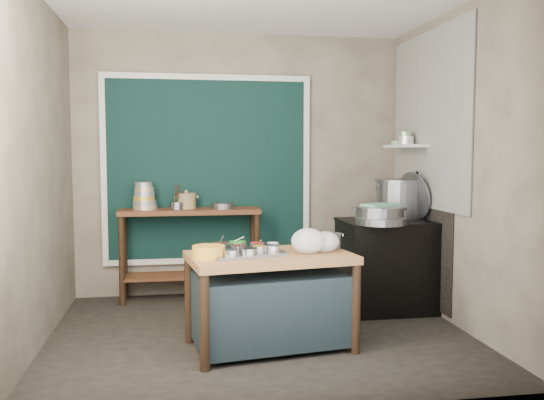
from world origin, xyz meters
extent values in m
cube|color=black|center=(0.00, 0.00, -0.01)|extent=(3.50, 3.00, 0.02)
cube|color=gray|center=(0.00, 1.51, 1.40)|extent=(3.50, 0.02, 2.80)
cube|color=gray|center=(-1.76, 0.00, 1.40)|extent=(0.02, 3.00, 2.80)
cube|color=gray|center=(1.76, 0.00, 1.40)|extent=(0.02, 3.00, 2.80)
cube|color=black|center=(-0.35, 1.47, 1.35)|extent=(2.10, 0.02, 1.90)
cube|color=#B2B2AA|center=(1.74, 0.55, 1.85)|extent=(0.02, 1.70, 1.70)
cube|color=black|center=(1.74, 0.65, 0.70)|extent=(0.01, 1.30, 1.30)
cube|color=beige|center=(1.63, 0.85, 1.60)|extent=(0.22, 0.70, 0.03)
cube|color=olive|center=(0.03, -0.36, 0.38)|extent=(1.34, 0.90, 0.75)
cube|color=#572D18|center=(-0.55, 1.28, 0.47)|extent=(1.45, 0.40, 0.95)
cube|color=black|center=(1.35, 0.55, 0.42)|extent=(0.90, 0.68, 0.85)
cube|color=black|center=(1.35, 0.55, 0.86)|extent=(0.92, 0.69, 0.03)
cube|color=gray|center=(-0.17, -0.38, 0.76)|extent=(0.64, 0.52, 0.02)
cylinder|color=gray|center=(-0.21, -0.26, 0.81)|extent=(0.15, 0.15, 0.06)
cylinder|color=gray|center=(-0.34, -0.26, 0.80)|extent=(0.13, 0.13, 0.05)
cylinder|color=gray|center=(-0.16, -0.53, 0.80)|extent=(0.12, 0.12, 0.05)
cylinder|color=silver|center=(0.04, -0.41, 0.80)|extent=(0.10, 0.10, 0.05)
cylinder|color=gray|center=(-0.06, -0.27, 0.80)|extent=(0.12, 0.12, 0.05)
cylinder|color=gray|center=(-0.07, -0.43, 0.80)|extent=(0.12, 0.12, 0.05)
cylinder|color=gray|center=(-0.37, -0.40, 0.80)|extent=(0.14, 0.14, 0.05)
cylinder|color=gray|center=(-0.29, -0.54, 0.80)|extent=(0.11, 0.11, 0.05)
cylinder|color=gray|center=(-0.22, -0.40, 0.80)|extent=(0.13, 0.13, 0.05)
cylinder|color=gray|center=(0.06, -0.28, 0.80)|extent=(0.11, 0.11, 0.05)
cylinder|color=orange|center=(-0.45, -0.48, 0.80)|extent=(0.32, 0.32, 0.09)
ellipsoid|color=white|center=(0.32, -0.41, 0.85)|extent=(0.29, 0.25, 0.20)
ellipsoid|color=white|center=(0.48, -0.36, 0.83)|extent=(0.28, 0.26, 0.16)
cylinder|color=tan|center=(-1.01, 1.28, 0.97)|extent=(0.25, 0.25, 0.05)
cylinder|color=gray|center=(-1.01, 1.28, 1.02)|extent=(0.24, 0.24, 0.05)
cylinder|color=gold|center=(-1.01, 1.28, 1.07)|extent=(0.22, 0.22, 0.05)
cylinder|color=gray|center=(-1.01, 1.28, 1.11)|extent=(0.21, 0.21, 0.05)
cylinder|color=tan|center=(-1.01, 1.28, 1.16)|extent=(0.20, 0.20, 0.05)
cylinder|color=gray|center=(-1.01, 1.28, 1.21)|extent=(0.18, 0.18, 0.05)
cylinder|color=gray|center=(-0.68, 1.22, 0.99)|extent=(0.17, 0.17, 0.08)
cylinder|color=gray|center=(-0.21, 1.25, 0.98)|extent=(0.28, 0.28, 0.06)
cylinder|color=gray|center=(1.64, 0.62, 1.11)|extent=(0.21, 0.49, 0.47)
cube|color=slate|center=(1.18, 0.36, 1.05)|extent=(0.35, 0.31, 0.02)
cylinder|color=gray|center=(1.16, 0.26, 0.91)|extent=(0.55, 0.55, 0.06)
cylinder|color=silver|center=(1.63, 0.85, 1.64)|extent=(0.16, 0.16, 0.04)
cylinder|color=silver|center=(1.63, 0.85, 1.68)|extent=(0.15, 0.15, 0.04)
cylinder|color=gray|center=(1.63, 0.85, 1.72)|extent=(0.14, 0.14, 0.04)
cylinder|color=gray|center=(1.63, 1.09, 1.64)|extent=(0.14, 0.14, 0.04)
camera|label=1|loc=(-0.68, -4.73, 1.54)|focal=38.00mm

